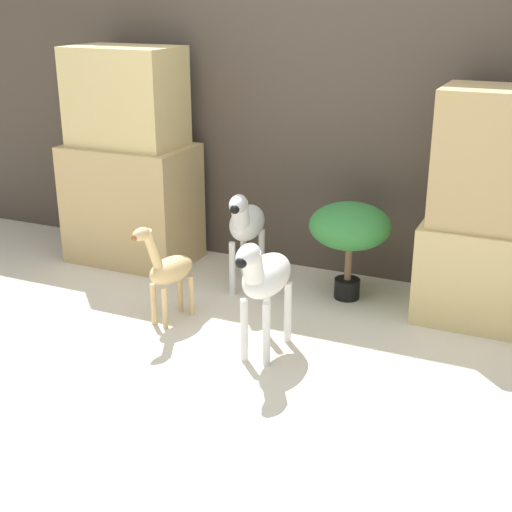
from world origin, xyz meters
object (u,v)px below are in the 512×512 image
at_px(zebra_left, 246,224).
at_px(potted_palm_front, 350,229).
at_px(giraffe_figurine, 168,269).
at_px(zebra_right, 264,277).

relative_size(zebra_left, potted_palm_front, 1.10).
height_order(zebra_left, giraffe_figurine, zebra_left).
xyz_separation_m(giraffe_figurine, potted_palm_front, (0.77, 0.68, 0.12)).
distance_m(zebra_right, giraffe_figurine, 0.63).
height_order(zebra_left, potted_palm_front, zebra_left).
bearing_deg(potted_palm_front, zebra_right, -101.72).
distance_m(zebra_right, potted_palm_front, 0.83).
relative_size(zebra_right, giraffe_figurine, 1.09).
xyz_separation_m(zebra_right, zebra_left, (-0.42, 0.71, 0.00)).
relative_size(zebra_right, potted_palm_front, 1.10).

